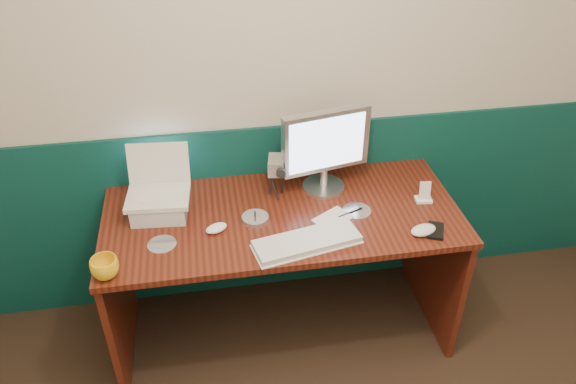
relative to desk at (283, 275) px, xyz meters
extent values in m
cube|color=#BFB5A1|center=(0.17, 0.37, 0.88)|extent=(3.50, 0.04, 2.50)
cube|color=#083530|center=(0.17, 0.36, 0.12)|extent=(3.48, 0.02, 1.00)
cube|color=#3A130A|center=(0.00, 0.00, 0.00)|extent=(1.60, 0.70, 0.75)
cube|color=silver|center=(-0.54, 0.09, 0.42)|extent=(0.25, 0.22, 0.08)
cube|color=silver|center=(0.07, -0.23, 0.39)|extent=(0.46, 0.23, 0.03)
ellipsoid|color=silver|center=(0.57, -0.24, 0.39)|extent=(0.13, 0.10, 0.04)
ellipsoid|color=white|center=(-0.30, -0.08, 0.39)|extent=(0.11, 0.09, 0.03)
imported|color=yellow|center=(-0.74, -0.29, 0.42)|extent=(0.14, 0.14, 0.09)
cylinder|color=silver|center=(-0.13, -0.03, 0.39)|extent=(0.12, 0.12, 0.02)
cylinder|color=silver|center=(-0.53, -0.13, 0.38)|extent=(0.12, 0.12, 0.00)
cylinder|color=silver|center=(0.34, -0.03, 0.38)|extent=(0.13, 0.13, 0.00)
cylinder|color=black|center=(0.30, -0.05, 0.38)|extent=(0.12, 0.06, 0.01)
cube|color=silver|center=(0.21, -0.08, 0.38)|extent=(0.20, 0.18, 0.00)
cube|color=white|center=(0.66, -0.01, 0.38)|extent=(0.08, 0.06, 0.01)
cube|color=white|center=(0.66, -0.01, 0.43)|extent=(0.05, 0.03, 0.09)
cube|color=black|center=(0.63, -0.24, 0.38)|extent=(0.11, 0.13, 0.01)
camera|label=1|loc=(-0.31, -1.99, 1.89)|focal=35.00mm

